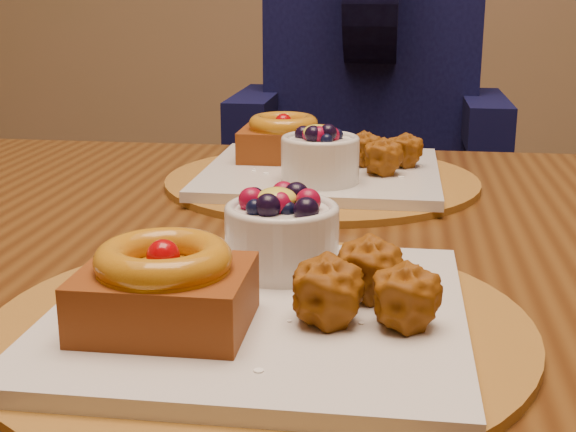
# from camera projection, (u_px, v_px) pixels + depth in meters

# --- Properties ---
(dining_table) EXTENTS (1.60, 0.90, 0.76)m
(dining_table) POSITION_uv_depth(u_px,v_px,m) (299.00, 312.00, 0.79)
(dining_table) COLOR #3D1F0B
(dining_table) RESTS_ON ground
(place_setting_near) EXTENTS (0.38, 0.38, 0.09)m
(place_setting_near) POSITION_uv_depth(u_px,v_px,m) (257.00, 296.00, 0.56)
(place_setting_near) COLOR brown
(place_setting_near) RESTS_ON dining_table
(place_setting_far) EXTENTS (0.38, 0.38, 0.09)m
(place_setting_far) POSITION_uv_depth(u_px,v_px,m) (319.00, 165.00, 0.97)
(place_setting_far) COLOR brown
(place_setting_far) RESTS_ON dining_table
(chair_far) EXTENTS (0.59, 0.59, 0.94)m
(chair_far) POSITION_uv_depth(u_px,v_px,m) (337.00, 217.00, 1.69)
(chair_far) COLOR black
(chair_far) RESTS_ON ground
(diner) EXTENTS (0.50, 0.49, 0.82)m
(diner) POSITION_uv_depth(u_px,v_px,m) (373.00, 45.00, 1.58)
(diner) COLOR black
(diner) RESTS_ON ground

